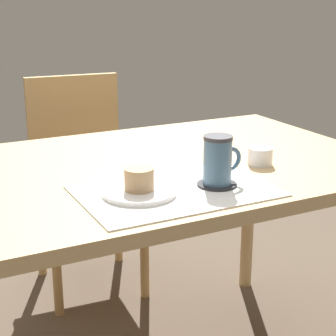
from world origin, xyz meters
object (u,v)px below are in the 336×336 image
Objects in this scene: wooden_chair at (83,172)px; pastry_plate at (139,192)px; coffee_mug at (218,160)px; sugar_bowl at (260,156)px; dining_table at (161,186)px; pastry at (139,179)px.

wooden_chair is 4.84× the size of pastry_plate.
sugar_bowl is at bearing 27.33° from coffee_mug.
dining_table is at bearing 53.17° from pastry_plate.
coffee_mug is (0.03, -0.26, 0.14)m from dining_table.
pastry is (0.00, 0.00, 0.03)m from pastry_plate.
dining_table is 7.09× the size of pastry_plate.
wooden_chair reaches higher than sugar_bowl.
sugar_bowl is (0.41, 0.08, 0.02)m from pastry_plate.
pastry_plate is 1.45× the size of coffee_mug.
pastry_plate is 0.21m from coffee_mug.
pastry is 1.01× the size of sugar_bowl.
wooden_chair reaches higher than pastry.
wooden_chair reaches higher than coffee_mug.
coffee_mug is at bearing -82.68° from dining_table.
pastry_plate is 0.42m from sugar_bowl.
dining_table is 18.17× the size of sugar_bowl.
dining_table is at bearing 53.17° from pastry.
pastry is at bearing 90.00° from pastry_plate.
pastry is at bearing -126.83° from dining_table.
wooden_chair is 1.02m from pastry.
wooden_chair is (0.00, 0.74, -0.17)m from dining_table.
dining_table is 0.30m from sugar_bowl.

